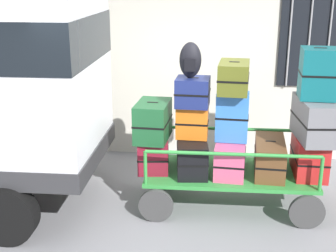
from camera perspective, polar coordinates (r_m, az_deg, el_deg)
ground_plane at (r=6.14m, az=-0.34°, el=-10.52°), size 40.00×40.00×0.00m
building_wall at (r=7.63m, az=1.31°, el=14.73°), size 12.00×0.38×5.00m
luggage_cart at (r=6.21m, az=7.57°, el=-6.30°), size 2.27×1.15×0.48m
cart_railing at (r=6.04m, az=7.74°, el=-2.34°), size 2.14×1.01×0.45m
suitcase_left_bottom at (r=6.13m, az=-1.80°, el=-3.41°), size 0.45×0.61×0.43m
suitcase_left_middle at (r=5.96m, az=-1.88°, el=0.64°), size 0.46×0.68×0.50m
suitcase_midleft_bottom at (r=6.12m, az=2.94°, el=-3.36°), size 0.46×0.93×0.45m
suitcase_midleft_middle at (r=5.95m, az=2.99°, el=0.48°), size 0.43×0.27×0.43m
suitcase_midleft_top at (r=5.86m, az=3.06°, el=4.21°), size 0.45×0.43×0.37m
suitcase_center_bottom at (r=6.08m, az=7.69°, el=-3.75°), size 0.46×0.82×0.43m
suitcase_center_middle at (r=5.93m, az=7.89°, el=1.14°), size 0.44×0.29×0.64m
suitcase_center_top at (r=5.82m, az=8.10°, el=5.99°), size 0.43×0.65×0.38m
suitcase_midright_bottom at (r=6.15m, az=12.39°, el=-3.74°), size 0.44×0.87×0.43m
suitcase_right_bottom at (r=6.25m, az=16.99°, el=-3.47°), size 0.42×0.77×0.50m
suitcase_right_middle at (r=6.02m, az=17.56°, el=0.79°), size 0.46×0.86×0.52m
suitcase_right_top at (r=5.93m, az=17.98°, el=6.18°), size 0.46×0.47×0.62m
backpack at (r=5.75m, az=2.77°, el=8.09°), size 0.27×0.22×0.44m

